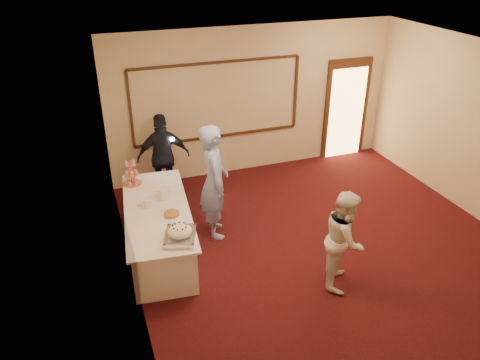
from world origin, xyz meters
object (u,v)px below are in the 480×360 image
Objects in this scene: tart at (172,214)px; cupcake_stand at (131,175)px; guest at (164,157)px; buffet_table at (159,230)px; woman at (345,239)px; plate_stack_a at (148,203)px; man at (214,182)px; plate_stack_b at (164,193)px; pavlova_tray at (180,233)px.

cupcake_stand is at bearing 108.32° from tart.
tart is 1.99m from guest.
buffet_table is 2.86m from woman.
cupcake_stand is 3.64m from woman.
buffet_table is 0.48m from plate_stack_a.
plate_stack_a is at bearing -81.38° from cupcake_stand.
woman is at bearing -136.83° from man.
man is at bearing 29.58° from tart.
plate_stack_b reaches higher than buffet_table.
cupcake_stand is 2.76× the size of plate_stack_a.
woman is at bearing -35.17° from buffet_table.
buffet_table is 0.52m from tart.
plate_stack_b is 1.44m from guest.
cupcake_stand is at bearing 103.60° from buffet_table.
cupcake_stand is 0.28× the size of guest.
woman is at bearing -32.39° from tart.
cupcake_stand is (-0.23, 0.95, 0.55)m from buffet_table.
cupcake_stand is at bearing 64.19° from man.
cupcake_stand is 0.32× the size of woman.
man is (1.08, 0.08, 0.13)m from plate_stack_a.
plate_stack_a is at bearing -147.62° from plate_stack_b.
buffet_table is 1.34× the size of man.
woman reaches higher than plate_stack_a.
man is 2.27m from woman.
plate_stack_b is (0.41, -0.67, -0.08)m from cupcake_stand.
tart is (0.01, 0.62, -0.06)m from pavlova_tray.
guest is at bearing 70.72° from plate_stack_a.
woman reaches higher than pavlova_tray.
pavlova_tray is at bearing 104.87° from woman.
guest reaches higher than plate_stack_b.
man reaches higher than pavlova_tray.
woman reaches higher than cupcake_stand.
woman is at bearing -35.65° from plate_stack_a.
cupcake_stand is (-0.39, 1.85, 0.08)m from pavlova_tray.
cupcake_stand reaches higher than tart.
guest is at bearing 74.94° from buffet_table.
plate_stack_b is at bearing 81.84° from woman.
plate_stack_a is 0.09× the size of man.
plate_stack_a reaches higher than tart.
plate_stack_b reaches higher than tart.
plate_stack_a is 1.69m from guest.
man reaches higher than tart.
woman is at bearing -45.40° from cupcake_stand.
tart is 0.16× the size of guest.
pavlova_tray reaches higher than buffet_table.
guest reaches higher than woman.
guest reaches higher than tart.
man is 1.32× the size of woman.
buffet_table is 1.03m from pavlova_tray.
plate_stack_b is (0.02, 1.18, -0.00)m from pavlova_tray.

